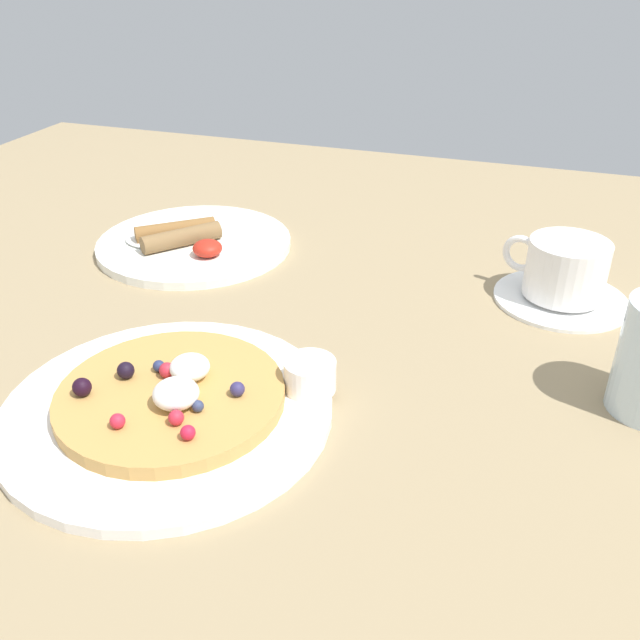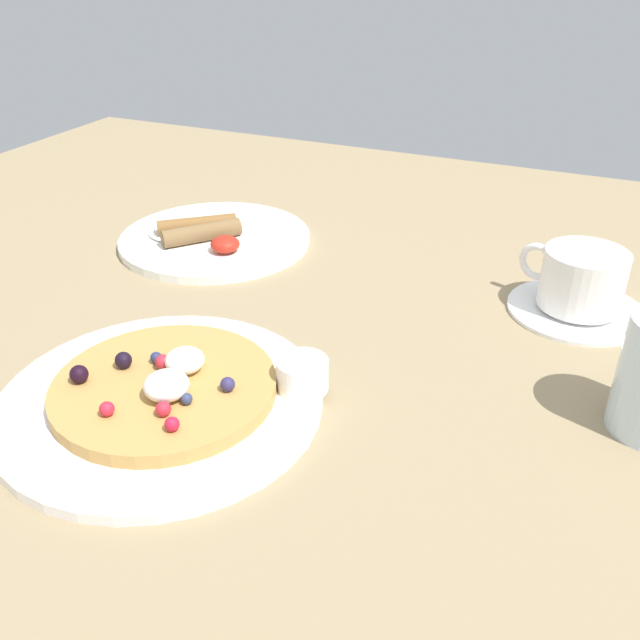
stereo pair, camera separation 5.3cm
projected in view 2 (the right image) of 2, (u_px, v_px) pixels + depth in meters
ground_plane at (299, 372)px, 67.70cm from camera, size 161.77×142.90×3.00cm
pancake_plate at (161, 400)px, 60.35cm from camera, size 28.49×28.49×1.01cm
pancake_with_berries at (165, 386)px, 59.84cm from camera, size 19.61×19.61×3.62cm
syrup_ramekin at (303, 374)px, 60.41cm from camera, size 4.64×4.64×2.85cm
breakfast_plate at (215, 239)px, 91.33cm from camera, size 25.21×25.21×1.10cm
fried_breakfast at (198, 232)px, 89.55cm from camera, size 14.56×10.77×2.51cm
coffee_saucer at (577, 308)px, 74.96cm from camera, size 14.78×14.78×0.89cm
coffee_cup at (582, 278)px, 73.20cm from camera, size 11.63×8.75×6.32cm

